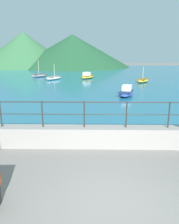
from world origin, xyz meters
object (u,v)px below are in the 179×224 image
(boat_1, at_px, (54,78))
(boat_4, at_px, (143,80))
(boat_3, at_px, (40,75))
(boat_6, at_px, (126,92))
(boat_5, at_px, (88,76))

(boat_1, xyz_separation_m, boat_4, (9.58, -2.08, -0.00))
(boat_3, distance_m, boat_6, 15.31)
(boat_1, relative_size, boat_4, 1.00)
(boat_1, relative_size, boat_5, 0.99)
(boat_1, relative_size, boat_6, 0.99)
(boat_4, height_order, boat_6, boat_4)
(boat_6, bearing_deg, boat_5, 106.07)
(boat_1, height_order, boat_3, boat_3)
(boat_6, bearing_deg, boat_3, 126.44)
(boat_1, bearing_deg, boat_3, 129.78)
(boat_1, bearing_deg, boat_5, 16.21)
(boat_4, bearing_deg, boat_1, 167.72)
(boat_4, distance_m, boat_6, 8.02)
(boat_1, height_order, boat_4, boat_1)
(boat_4, bearing_deg, boat_5, 151.33)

